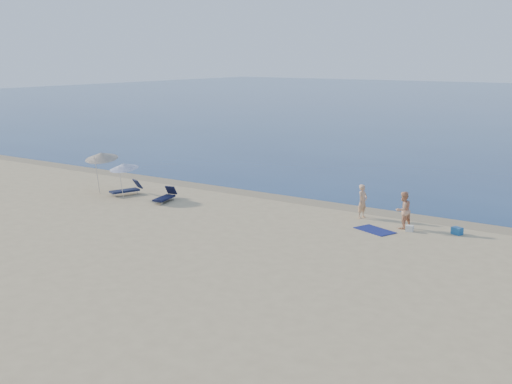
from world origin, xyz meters
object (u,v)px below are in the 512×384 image
blue_cooler (457,231)px  person_left (363,201)px  umbrella_near (124,166)px  person_right (403,210)px

blue_cooler → person_left: bearing=-162.6°
person_left → umbrella_near: 13.35m
person_left → person_right: bearing=-98.8°
person_left → blue_cooler: (4.79, -0.34, -0.67)m
person_left → person_right: person_right is taller
umbrella_near → person_right: bearing=12.5°
person_left → blue_cooler: 4.85m
person_right → blue_cooler: 2.54m
person_right → umbrella_near: (-15.26, -2.67, 0.94)m
person_left → blue_cooler: person_left is taller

